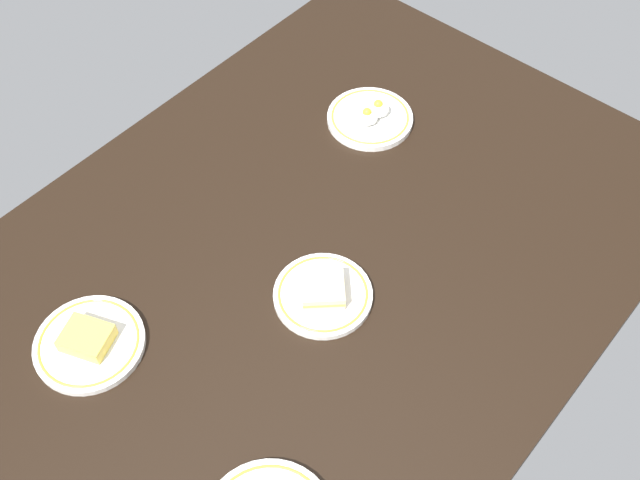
{
  "coord_description": "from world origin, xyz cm",
  "views": [
    {
      "loc": [
        69.14,
        59.66,
        127.07
      ],
      "look_at": [
        0.0,
        0.0,
        6.0
      ],
      "focal_mm": 43.22,
      "sensor_mm": 36.0,
      "label": 1
    }
  ],
  "objects": [
    {
      "name": "plate_sandwich",
      "position": [
        8.78,
        8.3,
        5.32
      ],
      "size": [
        18.87,
        18.87,
        4.5
      ],
      "color": "white",
      "rests_on": "dining_table"
    },
    {
      "name": "plate_cheese",
      "position": [
        44.35,
        -16.85,
        5.22
      ],
      "size": [
        20.11,
        20.11,
        4.32
      ],
      "color": "white",
      "rests_on": "dining_table"
    },
    {
      "name": "dining_table",
      "position": [
        0.0,
        0.0,
        2.0
      ],
      "size": [
        148.56,
        108.58,
        4.0
      ],
      "primitive_type": "cube",
      "color": "black",
      "rests_on": "ground"
    },
    {
      "name": "plate_eggs",
      "position": [
        -34.22,
        -14.48,
        5.28
      ],
      "size": [
        19.41,
        19.41,
        5.16
      ],
      "color": "white",
      "rests_on": "dining_table"
    }
  ]
}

